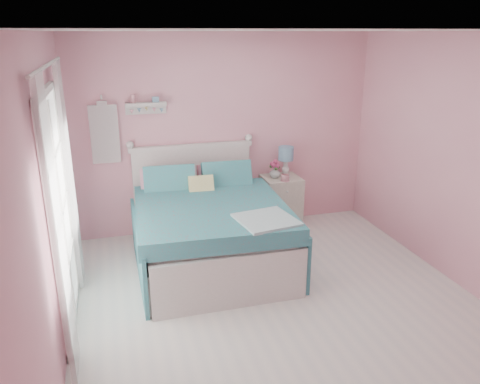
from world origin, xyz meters
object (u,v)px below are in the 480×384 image
nightstand (281,202)px  bed (209,230)px  table_lamp (286,156)px  teacup (285,178)px  vase (275,172)px

nightstand → bed: bearing=-146.7°
table_lamp → teacup: (-0.09, -0.22, -0.24)m
bed → nightstand: size_ratio=2.95×
vase → nightstand: bearing=-1.5°
nightstand → table_lamp: size_ratio=1.75×
table_lamp → vase: 0.27m
vase → teacup: size_ratio=1.37×
bed → nightstand: 1.42m
bed → teacup: bed is taller
table_lamp → bed: bearing=-146.7°
bed → vase: bearing=38.6°
nightstand → table_lamp: (0.07, 0.05, 0.64)m
nightstand → teacup: bearing=-94.3°
nightstand → vase: size_ratio=4.70×
bed → vase: size_ratio=13.88×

